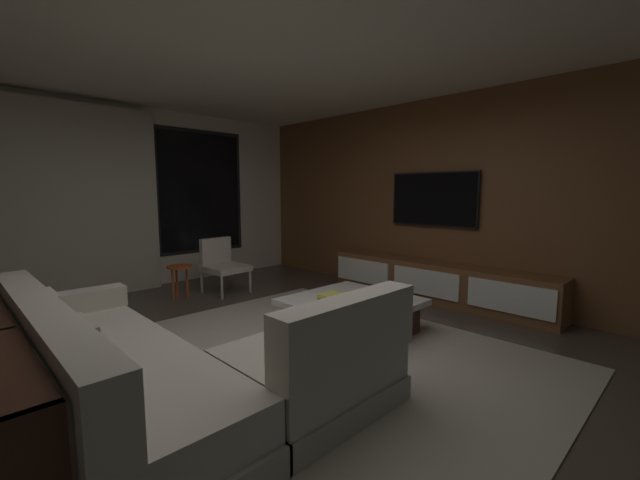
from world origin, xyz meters
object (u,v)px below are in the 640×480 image
accent_chair_near_window (222,262)px  side_stool (179,272)px  coffee_table (351,315)px  mounted_tv (433,199)px  book_stack_on_coffee_table (331,297)px  sectional_couch (166,372)px  media_console (437,283)px

accent_chair_near_window → side_stool: 0.62m
coffee_table → mounted_tv: mounted_tv is taller
book_stack_on_coffee_table → mounted_tv: bearing=1.2°
sectional_couch → media_console: sectional_couch is taller
mounted_tv → side_stool: bearing=137.8°
media_console → mounted_tv: 1.13m
media_console → accent_chair_near_window: bearing=125.7°
mounted_tv → sectional_couch: bearing=-175.5°
side_stool → mounted_tv: (2.55, -2.31, 0.98)m
sectional_couch → mounted_tv: (3.86, 0.30, 1.06)m
accent_chair_near_window → media_console: 3.01m
coffee_table → sectional_couch: bearing=-176.3°
sectional_couch → accent_chair_near_window: bearing=53.0°
media_console → side_stool: bearing=133.4°
coffee_table → book_stack_on_coffee_table: 0.29m
mounted_tv → media_console: bearing=-132.4°
accent_chair_near_window → coffee_table: bearing=-88.5°
media_console → mounted_tv: (0.18, 0.20, 1.10)m
side_stool → media_console: media_console is taller
book_stack_on_coffee_table → accent_chair_near_window: accent_chair_near_window is taller
coffee_table → media_console: bearing=-0.8°
sectional_couch → side_stool: sectional_couch is taller
sectional_couch → media_console: size_ratio=0.81×
book_stack_on_coffee_table → side_stool: (-0.51, 2.35, -0.02)m
coffee_table → accent_chair_near_window: bearing=91.5°
accent_chair_near_window → mounted_tv: 3.10m
book_stack_on_coffee_table → accent_chair_near_window: 2.29m
book_stack_on_coffee_table → accent_chair_near_window: bearing=87.4°
book_stack_on_coffee_table → media_console: bearing=-4.8°
accent_chair_near_window → mounted_tv: mounted_tv is taller
accent_chair_near_window → media_console: bearing=-54.3°
coffee_table → media_console: media_console is taller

